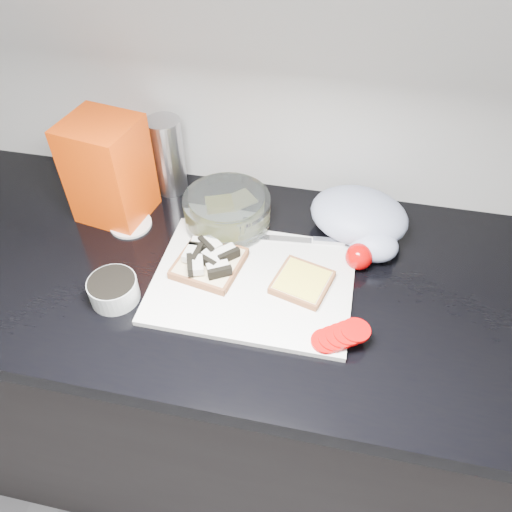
{
  "coord_description": "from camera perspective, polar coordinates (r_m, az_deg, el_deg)",
  "views": [
    {
      "loc": [
        0.22,
        0.51,
        1.67
      ],
      "look_at": [
        0.08,
        1.2,
        0.95
      ],
      "focal_mm": 35.0,
      "sensor_mm": 36.0,
      "label": 1
    }
  ],
  "objects": [
    {
      "name": "glass_bowl",
      "position": [
        1.12,
        -3.31,
        4.96
      ],
      "size": [
        0.19,
        0.19,
        0.08
      ],
      "rotation": [
        0.0,
        0.0,
        0.39
      ],
      "color": "silver",
      "rests_on": "countertop"
    },
    {
      "name": "steel_canister",
      "position": [
        1.21,
        -10.09,
        11.18
      ],
      "size": [
        0.08,
        0.08,
        0.19
      ],
      "primitive_type": "cylinder",
      "color": "#ABABB0",
      "rests_on": "countertop"
    },
    {
      "name": "countertop",
      "position": [
        1.07,
        -4.16,
        -2.0
      ],
      "size": [
        3.5,
        0.64,
        0.04
      ],
      "primitive_type": "cube",
      "color": "black",
      "rests_on": "base_cabinet"
    },
    {
      "name": "grocery_bag",
      "position": [
        1.11,
        11.89,
        4.13
      ],
      "size": [
        0.25,
        0.23,
        0.1
      ],
      "rotation": [
        0.0,
        0.0,
        -0.22
      ],
      "color": "#9AA4BE",
      "rests_on": "countertop"
    },
    {
      "name": "bread_bag",
      "position": [
        1.15,
        -16.47,
        9.38
      ],
      "size": [
        0.17,
        0.16,
        0.23
      ],
      "primitive_type": "cube",
      "rotation": [
        0.0,
        0.0,
        -0.17
      ],
      "color": "red",
      "rests_on": "countertop"
    },
    {
      "name": "bread_right",
      "position": [
        1.0,
        5.29,
        -2.99
      ],
      "size": [
        0.13,
        0.13,
        0.02
      ],
      "rotation": [
        0.0,
        0.0,
        -0.27
      ],
      "color": "beige",
      "rests_on": "cutting_board"
    },
    {
      "name": "bread_left",
      "position": [
        1.03,
        -5.4,
        -0.6
      ],
      "size": [
        0.15,
        0.15,
        0.04
      ],
      "rotation": [
        0.0,
        0.0,
        -0.18
      ],
      "color": "beige",
      "rests_on": "cutting_board"
    },
    {
      "name": "seed_tub",
      "position": [
        1.01,
        -15.99,
        -3.62
      ],
      "size": [
        0.1,
        0.1,
        0.05
      ],
      "color": "#A6ACAC",
      "rests_on": "countertop"
    },
    {
      "name": "cutting_board",
      "position": [
        1.01,
        -0.35,
        -2.93
      ],
      "size": [
        0.4,
        0.3,
        0.01
      ],
      "primitive_type": "cube",
      "color": "silver",
      "rests_on": "countertop"
    },
    {
      "name": "tub_lid",
      "position": [
        1.18,
        -14.13,
        3.55
      ],
      "size": [
        0.12,
        0.12,
        0.01
      ],
      "primitive_type": "cylinder",
      "rotation": [
        0.0,
        0.0,
        0.32
      ],
      "color": "silver",
      "rests_on": "countertop"
    },
    {
      "name": "knife",
      "position": [
        1.09,
        5.83,
        1.84
      ],
      "size": [
        0.22,
        0.04,
        0.01
      ],
      "rotation": [
        0.0,
        0.0,
        0.1
      ],
      "color": "#B4B4B8",
      "rests_on": "cutting_board"
    },
    {
      "name": "whole_tomatoes",
      "position": [
        1.05,
        11.69,
        -0.06
      ],
      "size": [
        0.06,
        0.06,
        0.06
      ],
      "rotation": [
        0.0,
        0.0,
        0.12
      ],
      "color": "#B80404",
      "rests_on": "countertop"
    },
    {
      "name": "base_cabinet",
      "position": [
        1.43,
        -3.2,
        -14.25
      ],
      "size": [
        3.5,
        0.6,
        0.86
      ],
      "primitive_type": "cube",
      "color": "black",
      "rests_on": "ground"
    },
    {
      "name": "tomato_slices",
      "position": [
        0.92,
        9.65,
        -8.98
      ],
      "size": [
        0.12,
        0.09,
        0.02
      ],
      "rotation": [
        0.0,
        0.0,
        -0.04
      ],
      "color": "#B80404",
      "rests_on": "cutting_board"
    }
  ]
}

